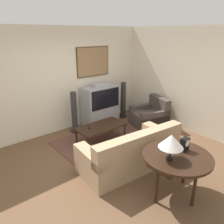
% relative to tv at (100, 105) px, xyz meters
% --- Properties ---
extents(ground_plane, '(12.00, 12.00, 0.00)m').
position_rel_tv_xyz_m(ground_plane, '(-1.06, -1.78, -0.57)').
color(ground_plane, brown).
extents(wall_back, '(12.00, 0.10, 2.70)m').
position_rel_tv_xyz_m(wall_back, '(-1.04, 0.35, 0.78)').
color(wall_back, beige).
rests_on(wall_back, ground_plane).
extents(wall_right, '(0.06, 12.00, 2.70)m').
position_rel_tv_xyz_m(wall_right, '(1.57, -1.78, 0.78)').
color(wall_right, beige).
rests_on(wall_right, ground_plane).
extents(area_rug, '(2.26, 1.65, 0.01)m').
position_rel_tv_xyz_m(area_rug, '(-0.60, -0.98, -0.57)').
color(area_rug, brown).
rests_on(area_rug, ground_plane).
extents(tv, '(1.04, 0.51, 1.21)m').
position_rel_tv_xyz_m(tv, '(0.00, 0.00, 0.00)').
color(tv, '#9E9EA3').
rests_on(tv, ground_plane).
extents(couch, '(2.04, 1.06, 0.84)m').
position_rel_tv_xyz_m(couch, '(-0.86, -2.13, -0.27)').
color(couch, tan).
rests_on(couch, ground_plane).
extents(armchair, '(1.08, 1.07, 0.82)m').
position_rel_tv_xyz_m(armchair, '(0.99, -1.02, -0.30)').
color(armchair, '#473D38').
rests_on(armchair, ground_plane).
extents(coffee_table, '(1.19, 0.60, 0.42)m').
position_rel_tv_xyz_m(coffee_table, '(-0.68, -0.92, -0.19)').
color(coffee_table, black).
rests_on(coffee_table, ground_plane).
extents(console_table, '(1.09, 1.09, 0.74)m').
position_rel_tv_xyz_m(console_table, '(-0.87, -3.17, 0.10)').
color(console_table, black).
rests_on(console_table, ground_plane).
extents(table_lamp, '(0.37, 0.37, 0.40)m').
position_rel_tv_xyz_m(table_lamp, '(-1.05, -3.15, 0.46)').
color(table_lamp, black).
rests_on(table_lamp, console_table).
extents(mantel_clock, '(0.14, 0.10, 0.22)m').
position_rel_tv_xyz_m(mantel_clock, '(-0.67, -3.15, 0.28)').
color(mantel_clock, black).
rests_on(mantel_clock, console_table).
extents(remote, '(0.12, 0.16, 0.02)m').
position_rel_tv_xyz_m(remote, '(-0.96, -0.82, -0.14)').
color(remote, black).
rests_on(remote, coffee_table).
extents(speaker_tower_left, '(0.26, 0.26, 1.11)m').
position_rel_tv_xyz_m(speaker_tower_left, '(-0.87, -0.01, -0.04)').
color(speaker_tower_left, black).
rests_on(speaker_tower_left, ground_plane).
extents(speaker_tower_right, '(0.26, 0.26, 1.11)m').
position_rel_tv_xyz_m(speaker_tower_right, '(0.87, -0.01, -0.04)').
color(speaker_tower_right, black).
rests_on(speaker_tower_right, ground_plane).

